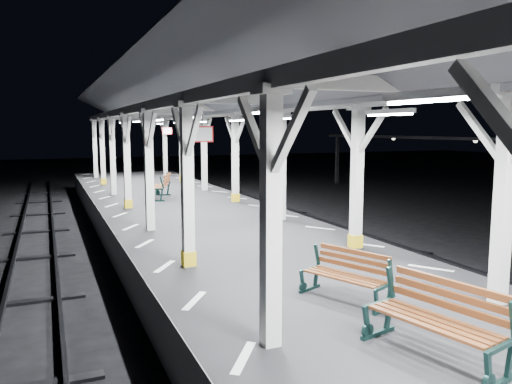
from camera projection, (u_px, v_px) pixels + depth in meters
ground at (324, 335)px, 9.19m from camera, size 120.00×120.00×0.00m
platform at (324, 309)px, 9.12m from camera, size 6.00×50.00×1.00m
hazard_stripes_left at (194, 301)px, 8.12m from camera, size 1.00×48.00×0.01m
hazard_stripes_right at (431, 268)px, 10.00m from camera, size 1.00×48.00×0.01m
canopy at (329, 84)px, 8.60m from camera, size 5.40×49.00×4.65m
bench_near at (438, 317)px, 6.09m from camera, size 1.02×1.83×0.94m
bench_mid at (347, 274)px, 8.16m from camera, size 1.07×1.58×0.81m
bench_far at (162, 185)px, 19.94m from camera, size 1.26×1.93×0.98m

